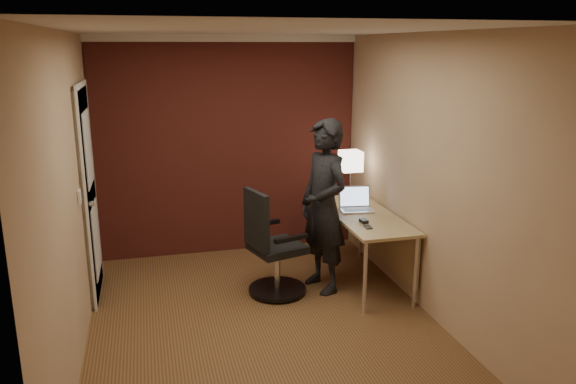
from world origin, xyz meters
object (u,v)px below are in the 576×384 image
at_px(mouse, 364,221).
at_px(office_chair, 271,250).
at_px(person, 324,207).
at_px(laptop, 355,203).
at_px(desk, 370,225).
at_px(desk_lamp, 351,162).
at_px(phone, 368,227).

xyz_separation_m(mouse, office_chair, (-0.88, 0.18, -0.28)).
bearing_deg(person, laptop, 103.44).
bearing_deg(mouse, desk, 52.67).
bearing_deg(desk_lamp, laptop, -102.58).
bearing_deg(office_chair, desk, 4.86).
xyz_separation_m(desk, phone, (-0.20, -0.42, 0.13)).
bearing_deg(office_chair, laptop, 15.47).
height_order(laptop, mouse, laptop).
bearing_deg(laptop, person, -149.96).
height_order(mouse, phone, mouse).
height_order(desk_lamp, mouse, desk_lamp).
height_order(desk, person, person).
height_order(desk, desk_lamp, desk_lamp).
xyz_separation_m(laptop, mouse, (-0.09, -0.45, -0.05)).
bearing_deg(phone, desk, 70.86).
distance_m(phone, office_chair, 0.96).
xyz_separation_m(desk_lamp, phone, (-0.20, -1.02, -0.41)).
relative_size(mouse, person, 0.06).
distance_m(desk_lamp, mouse, 0.98).
bearing_deg(office_chair, phone, -21.14).
height_order(desk_lamp, laptop, desk_lamp).
xyz_separation_m(laptop, person, (-0.43, -0.25, 0.06)).
height_order(desk_lamp, office_chair, desk_lamp).
height_order(laptop, office_chair, office_chair).
relative_size(desk_lamp, person, 0.31).
relative_size(desk, desk_lamp, 2.80).
height_order(phone, office_chair, office_chair).
bearing_deg(phone, desk_lamp, 85.17).
bearing_deg(laptop, desk_lamp, 77.42).
distance_m(desk, person, 0.59).
bearing_deg(person, mouse, 43.15).
xyz_separation_m(desk_lamp, office_chair, (-1.06, -0.69, -0.68)).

